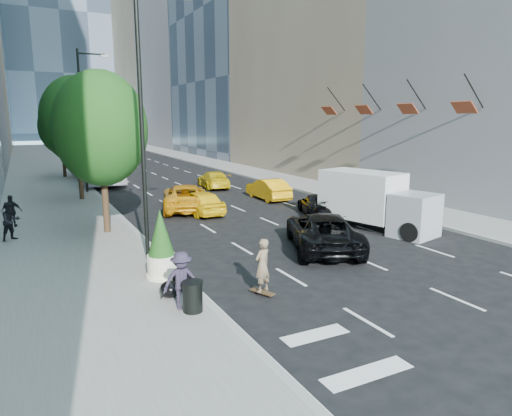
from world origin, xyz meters
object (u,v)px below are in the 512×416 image
city_bus (97,162)px  trash_can (193,297)px  skateboarder (262,269)px  planter_shrub (161,245)px  box_truck (375,200)px  black_sedan_lincoln (323,231)px  black_sedan_mercedes (319,205)px

city_bus → trash_can: bearing=-92.0°
skateboarder → planter_shrub: (-2.45, 2.63, 0.42)m
box_truck → trash_can: (-11.53, -5.76, -0.86)m
planter_shrub → box_truck: bearing=12.8°
black_sedan_lincoln → city_bus: bearing=-54.4°
box_truck → planter_shrub: box_truck is taller
black_sedan_mercedes → planter_shrub: 12.56m
city_bus → planter_shrub: (-1.80, -27.02, -0.45)m
skateboarder → black_sedan_lincoln: (4.65, 3.36, -0.07)m
black_sedan_lincoln → trash_can: bearing=52.8°
skateboarder → trash_can: bearing=-11.6°
box_truck → planter_shrub: (-11.53, -2.63, -0.16)m
skateboarder → city_bus: 29.67m
planter_shrub → city_bus: bearing=86.2°
black_sedan_lincoln → black_sedan_mercedes: size_ratio=1.30×
city_bus → planter_shrub: size_ratio=5.26×
box_truck → city_bus: bearing=97.0°
black_sedan_lincoln → black_sedan_mercedes: black_sedan_lincoln is taller
skateboarder → city_bus: size_ratio=0.14×
black_sedan_lincoln → black_sedan_mercedes: 6.75m
black_sedan_lincoln → box_truck: box_truck is taller
black_sedan_lincoln → planter_shrub: (-7.10, -0.74, 0.48)m
box_truck → black_sedan_mercedes: bearing=86.3°
black_sedan_lincoln → planter_shrub: size_ratio=2.40×
skateboarder → black_sedan_lincoln: bearing=-167.4°
black_sedan_lincoln → box_truck: (4.43, 1.89, 0.64)m
black_sedan_lincoln → black_sedan_mercedes: bearing=-99.0°
city_bus → planter_shrub: bearing=-92.4°
skateboarder → box_truck: box_truck is taller
black_sedan_lincoln → planter_shrub: bearing=30.2°
black_sedan_mercedes → city_bus: bearing=-45.9°
city_bus → box_truck: size_ratio=1.99×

